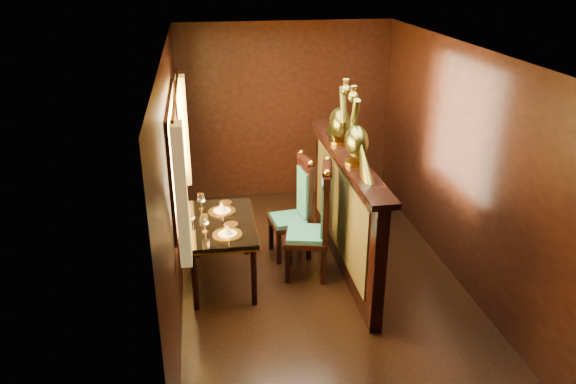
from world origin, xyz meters
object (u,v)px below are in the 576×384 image
object	(u,v)px
peacock_left	(357,128)
peacock_right	(340,110)
chair_left	(318,218)
dining_table	(221,227)
chair_right	(299,204)

from	to	relation	value
peacock_left	peacock_right	size ratio (longest dim) A/B	0.99
peacock_left	chair_left	bearing A→B (deg)	152.94
chair_left	peacock_right	size ratio (longest dim) A/B	1.73
chair_left	peacock_left	bearing A→B (deg)	-13.78
chair_left	peacock_left	distance (m)	1.11
dining_table	peacock_left	size ratio (longest dim) A/B	1.58
chair_left	chair_right	bearing A→B (deg)	116.47
peacock_left	chair_right	bearing A→B (deg)	123.57
peacock_left	dining_table	bearing A→B (deg)	170.50
dining_table	peacock_right	xyz separation A→B (m)	(1.38, 0.45, 1.11)
chair_left	peacock_left	xyz separation A→B (m)	(0.33, -0.17, 1.05)
chair_right	peacock_left	world-z (taller)	peacock_left
chair_right	peacock_left	xyz separation A→B (m)	(0.45, -0.68, 1.10)
chair_left	peacock_left	size ratio (longest dim) A/B	1.74
chair_left	dining_table	bearing A→B (deg)	-170.06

